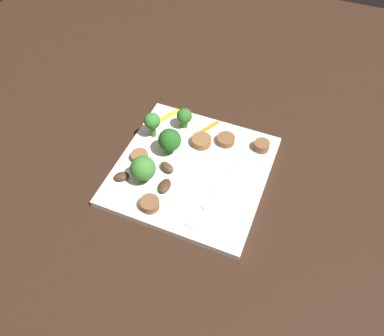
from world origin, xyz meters
The scene contains 17 objects.
ground_plane centered at (0.00, 0.00, 0.00)m, with size 1.40×1.40×0.00m, color black.
plate centered at (0.00, 0.00, 0.01)m, with size 0.25×0.25×0.01m, color white.
fork centered at (0.03, 0.06, 0.01)m, with size 0.18×0.06×0.00m.
broccoli_floret_0 centered at (0.05, -0.06, 0.04)m, with size 0.04×0.04×0.05m.
broccoli_floret_1 centered at (-0.09, -0.05, 0.04)m, with size 0.03×0.03×0.04m.
broccoli_floret_2 centered at (-0.02, -0.05, 0.04)m, with size 0.04×0.04×0.05m.
broccoli_floret_3 centered at (-0.04, -0.09, 0.05)m, with size 0.03×0.03×0.05m.
sausage_slice_0 centered at (-0.06, -0.01, 0.02)m, with size 0.04×0.04×0.01m, color brown.
sausage_slice_1 centered at (-0.08, 0.03, 0.02)m, with size 0.03×0.03×0.01m, color brown.
sausage_slice_2 centered at (-0.09, 0.10, 0.02)m, with size 0.03×0.03×0.02m, color brown.
sausage_slice_3 centered at (0.10, -0.03, 0.02)m, with size 0.03×0.03×0.02m, color brown.
sausage_slice_4 centered at (0.01, -0.09, 0.02)m, with size 0.03×0.03×0.01m, color brown.
mushroom_0 centered at (0.06, -0.03, 0.02)m, with size 0.03×0.02×0.01m, color #422B19.
mushroom_3 centered at (0.02, -0.04, 0.02)m, with size 0.03×0.02×0.01m, color #4C331E.
mushroom_4 centered at (0.07, -0.10, 0.02)m, with size 0.03×0.02×0.01m, color #422B19.
pepper_strip_1 centered at (-0.10, -0.01, 0.01)m, with size 0.05×0.01×0.00m, color orange.
pepper_strip_2 centered at (-0.10, -0.09, 0.01)m, with size 0.06×0.01×0.00m, color yellow.
Camera 1 is at (0.37, 0.15, 0.52)m, focal length 35.04 mm.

